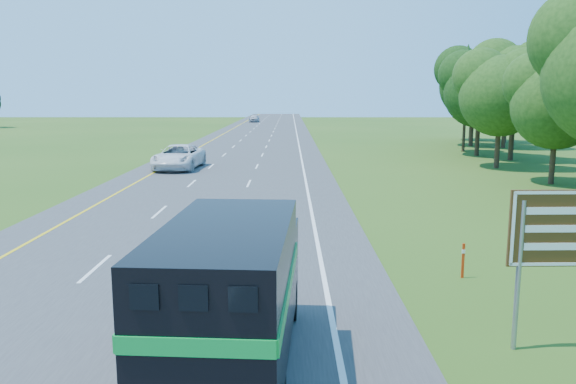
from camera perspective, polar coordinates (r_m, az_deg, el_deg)
name	(u,v)px	position (r m, az deg, el deg)	size (l,w,h in m)	color
road	(246,152)	(56.86, -4.32, 4.07)	(15.00, 260.00, 0.04)	#38383A
lane_markings	(246,152)	(56.86, -4.32, 4.10)	(11.15, 260.00, 0.01)	yellow
horse_truck	(233,293)	(11.08, -5.62, -10.19)	(2.66, 7.33, 3.19)	black
white_suv	(179,157)	(44.00, -11.03, 3.53)	(3.05, 6.62, 1.84)	silver
far_car	(254,118)	(124.76, -3.45, 7.48)	(1.91, 4.75, 1.62)	#B0AFB6
exit_sign	(565,235)	(13.39, 26.29, -3.97)	(2.34, 0.15, 3.97)	gray
delineator	(463,260)	(18.10, 17.36, -6.56)	(0.09, 0.05, 1.09)	red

